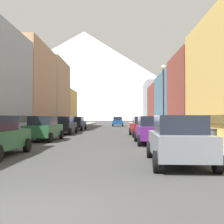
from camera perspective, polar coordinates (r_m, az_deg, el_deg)
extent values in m
plane|color=#3C3C3C|center=(5.57, -16.57, -18.94)|extent=(400.00, 400.00, 0.00)
cube|color=gray|center=(40.84, -9.96, -3.32)|extent=(2.50, 100.00, 0.15)
cube|color=gray|center=(40.35, 7.77, -3.35)|extent=(2.50, 100.00, 0.15)
cube|color=tan|center=(39.37, -19.21, 4.50)|extent=(9.10, 11.95, 10.94)
cube|color=brown|center=(39.20, -19.25, -1.14)|extent=(9.40, 11.95, 0.50)
cube|color=tan|center=(50.82, -14.04, 3.46)|extent=(8.36, 11.83, 11.34)
cube|color=brown|center=(50.66, -14.06, -1.13)|extent=(8.66, 11.83, 0.50)
cube|color=#D8B259|center=(61.43, -12.13, 0.82)|extent=(10.00, 9.42, 7.34)
cube|color=brown|center=(61.39, -12.14, -1.12)|extent=(10.30, 9.42, 0.50)
cube|color=brown|center=(31.72, 19.20, 3.38)|extent=(7.84, 8.74, 8.24)
cube|color=#3B1B16|center=(31.63, 19.23, -1.18)|extent=(8.14, 8.74, 0.50)
cube|color=slate|center=(41.60, 13.81, 2.03)|extent=(6.45, 12.03, 7.83)
cube|color=#22333F|center=(41.55, 13.83, -1.16)|extent=(6.75, 12.03, 0.50)
cube|color=brown|center=(53.03, 11.99, 1.19)|extent=(8.17, 10.91, 7.51)
cube|color=#3B1B16|center=(53.00, 12.00, -1.13)|extent=(8.47, 10.91, 0.50)
cube|color=#99A5B2|center=(63.35, 9.25, 1.66)|extent=(6.07, 9.81, 9.35)
cube|color=#444A50|center=(63.28, 9.26, -1.12)|extent=(6.37, 9.81, 0.50)
cylinder|color=black|center=(14.77, -16.45, -6.33)|extent=(0.24, 0.69, 0.68)
cube|color=#265933|center=(21.60, -13.37, -3.59)|extent=(1.97, 4.45, 0.80)
cube|color=#1E232D|center=(21.34, -13.55, -1.69)|extent=(1.66, 2.25, 0.64)
cylinder|color=black|center=(23.47, -14.41, -4.36)|extent=(0.24, 0.69, 0.68)
cylinder|color=black|center=(22.99, -10.02, -4.45)|extent=(0.24, 0.69, 0.68)
cylinder|color=black|center=(20.34, -17.17, -4.86)|extent=(0.24, 0.69, 0.68)
cylinder|color=black|center=(19.79, -12.14, -4.99)|extent=(0.24, 0.69, 0.68)
cube|color=black|center=(29.47, -9.44, -2.92)|extent=(1.97, 4.45, 0.80)
cube|color=#1E232D|center=(29.21, -9.54, -1.52)|extent=(1.66, 2.25, 0.64)
cylinder|color=black|center=(31.29, -10.45, -3.53)|extent=(0.24, 0.69, 0.68)
cylinder|color=black|center=(30.92, -7.12, -3.57)|extent=(0.24, 0.69, 0.68)
cylinder|color=black|center=(28.09, -12.00, -3.82)|extent=(0.24, 0.69, 0.68)
cylinder|color=black|center=(27.68, -8.30, -3.87)|extent=(0.24, 0.69, 0.68)
cube|color=black|center=(38.06, -7.03, -2.49)|extent=(2.02, 4.47, 0.80)
cube|color=#1E232D|center=(37.81, -7.09, -1.41)|extent=(1.69, 2.26, 0.64)
cylinder|color=black|center=(39.87, -7.90, -3.00)|extent=(0.25, 0.69, 0.68)
cylinder|color=black|center=(39.55, -5.28, -3.02)|extent=(0.25, 0.69, 0.68)
cylinder|color=black|center=(36.64, -8.92, -3.17)|extent=(0.25, 0.69, 0.68)
cylinder|color=black|center=(36.29, -6.07, -3.20)|extent=(0.25, 0.69, 0.68)
cube|color=slate|center=(10.81, 12.94, -6.18)|extent=(2.02, 4.47, 0.80)
cube|color=#1E232D|center=(10.52, 13.15, -2.40)|extent=(1.69, 2.27, 0.64)
cylinder|color=black|center=(12.38, 7.45, -7.41)|extent=(0.25, 0.69, 0.68)
cylinder|color=black|center=(12.63, 15.87, -7.24)|extent=(0.25, 0.69, 0.68)
cylinder|color=black|center=(9.11, 8.88, -9.70)|extent=(0.25, 0.69, 0.68)
cylinder|color=black|center=(9.46, 20.19, -9.33)|extent=(0.25, 0.69, 0.68)
cube|color=#591E72|center=(18.72, 7.90, -4.01)|extent=(1.86, 4.41, 0.80)
cube|color=#1E232D|center=(18.95, 7.80, -1.80)|extent=(1.61, 2.21, 0.64)
cylinder|color=black|center=(17.26, 11.62, -5.58)|extent=(0.22, 0.68, 0.68)
cylinder|color=black|center=(17.02, 5.49, -5.66)|extent=(0.22, 0.68, 0.68)
cylinder|color=black|center=(20.50, 9.90, -4.86)|extent=(0.22, 0.68, 0.68)
cylinder|color=black|center=(20.30, 4.74, -4.91)|extent=(0.22, 0.68, 0.68)
cube|color=#9E1111|center=(26.04, 5.99, -3.17)|extent=(2.04, 4.48, 0.80)
cube|color=#1E232D|center=(25.77, 6.06, -1.59)|extent=(1.70, 2.27, 0.64)
cylinder|color=black|center=(27.59, 3.64, -3.89)|extent=(0.25, 0.69, 0.68)
cylinder|color=black|center=(27.82, 7.43, -3.86)|extent=(0.25, 0.69, 0.68)
cylinder|color=black|center=(24.31, 4.35, -4.27)|extent=(0.25, 0.69, 0.68)
cylinder|color=black|center=(24.57, 8.63, -4.23)|extent=(0.25, 0.69, 0.68)
cube|color=#19478C|center=(54.77, 1.14, -2.05)|extent=(1.84, 4.40, 0.80)
cube|color=#1E232D|center=(54.51, 1.14, -1.30)|extent=(1.60, 2.20, 0.64)
cylinder|color=black|center=(56.44, 0.20, -2.43)|extent=(0.22, 0.68, 0.68)
cylinder|color=black|center=(56.44, 2.07, -2.43)|extent=(0.22, 0.68, 0.68)
cylinder|color=black|center=(53.14, 0.14, -2.52)|extent=(0.22, 0.68, 0.68)
cylinder|color=black|center=(53.14, 2.13, -2.51)|extent=(0.22, 0.68, 0.68)
cylinder|color=#4C5156|center=(15.49, 19.06, -5.11)|extent=(0.56, 0.56, 0.90)
cylinder|color=#2D2D33|center=(15.46, 19.05, -3.29)|extent=(0.59, 0.59, 0.08)
cylinder|color=#333338|center=(27.92, 10.74, -2.86)|extent=(0.36, 0.36, 1.34)
sphere|color=tan|center=(27.90, 10.73, -1.27)|extent=(0.21, 0.21, 0.21)
cylinder|color=black|center=(23.90, 10.17, 1.82)|extent=(0.12, 0.12, 5.50)
sphere|color=white|center=(24.22, 10.14, 8.76)|extent=(0.36, 0.36, 0.36)
cone|color=silver|center=(269.70, -5.56, 7.27)|extent=(246.27, 246.27, 81.25)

